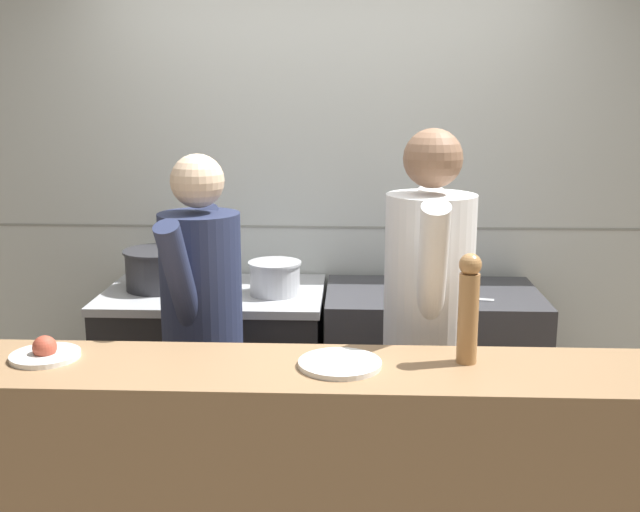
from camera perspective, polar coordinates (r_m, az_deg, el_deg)
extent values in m
cube|color=silver|center=(4.04, 0.51, 4.38)|extent=(8.00, 0.06, 2.60)
cube|color=gray|center=(4.04, 0.49, 2.21)|extent=(8.00, 0.00, 0.01)
cube|color=#232326|center=(3.94, -7.89, -9.14)|extent=(1.08, 0.70, 0.85)
cube|color=#B7BABF|center=(3.80, -8.09, -2.89)|extent=(1.10, 0.71, 0.04)
cube|color=#B7BABF|center=(3.61, -8.88, -10.13)|extent=(0.97, 0.03, 0.10)
cube|color=#38383D|center=(3.89, 8.40, -9.08)|extent=(1.06, 0.65, 0.90)
cube|color=black|center=(3.79, 8.68, -16.40)|extent=(1.04, 0.04, 0.10)
cube|color=#93704C|center=(2.70, -1.06, -18.19)|extent=(2.74, 0.45, 0.98)
cylinder|color=#2D2D33|center=(3.85, -12.12, -0.99)|extent=(0.34, 0.34, 0.20)
cylinder|color=#2D2D33|center=(3.83, -12.18, 0.38)|extent=(0.36, 0.36, 0.01)
cylinder|color=#B7BABF|center=(3.68, -3.46, -1.68)|extent=(0.25, 0.25, 0.16)
cylinder|color=#B7BABF|center=(3.66, -3.47, -0.54)|extent=(0.26, 0.26, 0.01)
cone|color=#B7BABF|center=(3.78, 9.12, -1.97)|extent=(0.22, 0.22, 0.08)
cube|color=#B7BABF|center=(3.65, 11.08, -3.20)|extent=(0.26, 0.09, 0.01)
cube|color=black|center=(3.66, 8.19, -2.92)|extent=(0.11, 0.05, 0.02)
cylinder|color=white|center=(2.72, -20.20, -7.14)|extent=(0.23, 0.23, 0.02)
sphere|color=#B24733|center=(2.71, -20.24, -6.55)|extent=(0.08, 0.08, 0.08)
cylinder|color=white|center=(2.49, 1.53, -8.20)|extent=(0.28, 0.28, 0.02)
cylinder|color=#AD7A47|center=(2.52, 11.21, -4.70)|extent=(0.07, 0.07, 0.31)
sphere|color=#AD7A47|center=(2.48, 11.39, -0.64)|extent=(0.07, 0.07, 0.07)
cube|color=black|center=(3.34, -8.62, -14.14)|extent=(0.31, 0.23, 0.76)
cylinder|color=#262D4C|center=(3.09, -9.04, -2.53)|extent=(0.39, 0.39, 0.63)
sphere|color=beige|center=(3.01, -9.33, 5.67)|extent=(0.22, 0.22, 0.22)
cylinder|color=#262D4C|center=(3.25, -7.80, -0.40)|extent=(0.16, 0.33, 0.53)
cylinder|color=#262D4C|center=(2.90, -10.53, -2.08)|extent=(0.16, 0.33, 0.53)
cube|color=black|center=(3.24, 7.89, -14.53)|extent=(0.31, 0.21, 0.81)
cylinder|color=white|center=(2.98, 8.31, -1.72)|extent=(0.37, 0.37, 0.67)
sphere|color=#8C664C|center=(2.90, 8.61, 7.37)|extent=(0.23, 0.23, 0.23)
cylinder|color=white|center=(3.16, 8.20, 0.58)|extent=(0.12, 0.34, 0.56)
cylinder|color=white|center=(2.76, 8.55, -1.19)|extent=(0.12, 0.34, 0.56)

